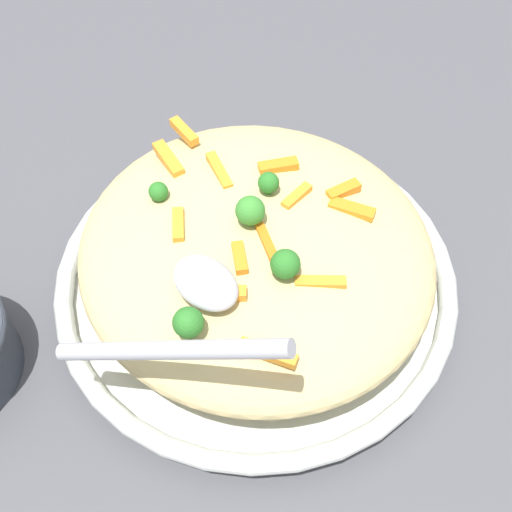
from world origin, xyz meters
name	(u,v)px	position (x,y,z in m)	size (l,w,h in m)	color
ground_plane	(256,294)	(0.00, 0.00, 0.00)	(2.40, 2.40, 0.00)	#4C4C51
serving_bowl	(256,282)	(0.00, 0.00, 0.02)	(0.35, 0.35, 0.04)	silver
pasta_mound	(256,251)	(0.00, 0.00, 0.06)	(0.30, 0.29, 0.06)	#D1BA7A
carrot_piece_0	(178,225)	(-0.04, -0.04, 0.09)	(0.03, 0.01, 0.01)	orange
carrot_piece_1	(278,166)	(-0.04, 0.06, 0.10)	(0.03, 0.01, 0.01)	orange
carrot_piece_2	(343,191)	(0.02, 0.08, 0.09)	(0.03, 0.01, 0.01)	orange
carrot_piece_3	(219,171)	(-0.07, 0.02, 0.09)	(0.04, 0.01, 0.01)	orange
carrot_piece_4	(267,243)	(0.02, -0.01, 0.10)	(0.04, 0.01, 0.01)	orange
carrot_piece_5	(170,158)	(-0.11, 0.00, 0.09)	(0.04, 0.01, 0.01)	orange
carrot_piece_6	(184,131)	(-0.13, 0.03, 0.09)	(0.03, 0.01, 0.01)	orange
carrot_piece_7	(268,353)	(0.08, -0.07, 0.09)	(0.04, 0.01, 0.01)	orange
carrot_piece_8	(228,293)	(0.03, -0.06, 0.10)	(0.03, 0.01, 0.01)	orange
carrot_piece_9	(297,197)	(0.00, 0.05, 0.10)	(0.03, 0.01, 0.01)	orange
carrot_piece_10	(240,258)	(0.01, -0.03, 0.10)	(0.03, 0.01, 0.01)	orange
carrot_piece_11	(352,209)	(0.04, 0.07, 0.09)	(0.04, 0.01, 0.01)	orange
carrot_piece_12	(322,281)	(0.07, 0.00, 0.09)	(0.04, 0.01, 0.01)	orange
broccoli_floret_0	(253,209)	(-0.01, 0.00, 0.11)	(0.02, 0.02, 0.03)	#377928
broccoli_floret_1	(188,323)	(0.03, -0.10, 0.10)	(0.02, 0.02, 0.03)	#296820
broccoli_floret_2	(269,183)	(-0.02, 0.03, 0.11)	(0.02, 0.02, 0.02)	#296820
broccoli_floret_3	(285,264)	(0.05, -0.02, 0.11)	(0.02, 0.02, 0.03)	#296820
broccoli_floret_4	(158,192)	(-0.08, -0.03, 0.10)	(0.02, 0.02, 0.02)	#296820
serving_spoon	(192,306)	(0.03, -0.09, 0.12)	(0.14, 0.13, 0.09)	#B7B7BC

